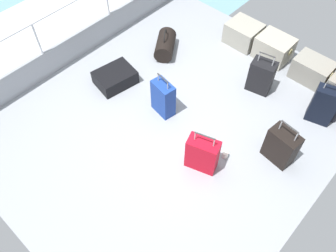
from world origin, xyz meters
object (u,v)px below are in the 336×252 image
at_px(suitcase_4, 163,98).
at_px(paper_cup, 225,155).
at_px(suitcase_0, 261,76).
at_px(duffel_bag, 165,45).
at_px(suitcase_3, 115,78).
at_px(suitcase_2, 281,146).
at_px(suitcase_5, 202,154).
at_px(cargo_crate_2, 312,70).
at_px(suitcase_1, 324,105).
at_px(cargo_crate_1, 274,48).
at_px(cargo_crate_0, 243,33).

height_order(suitcase_4, paper_cup, suitcase_4).
relative_size(suitcase_0, duffel_bag, 1.09).
height_order(suitcase_4, duffel_bag, suitcase_4).
height_order(suitcase_3, duffel_bag, duffel_bag).
relative_size(suitcase_2, suitcase_3, 1.04).
relative_size(suitcase_0, suitcase_5, 1.04).
xyz_separation_m(cargo_crate_2, suitcase_5, (-0.26, -2.47, 0.08)).
bearing_deg(suitcase_1, paper_cup, -112.53).
bearing_deg(suitcase_4, paper_cup, -1.29).
bearing_deg(suitcase_4, cargo_crate_1, 75.45).
height_order(cargo_crate_2, suitcase_0, suitcase_0).
xyz_separation_m(cargo_crate_1, suitcase_1, (1.24, -0.71, 0.11)).
xyz_separation_m(suitcase_5, duffel_bag, (-1.92, 1.35, -0.11)).
bearing_deg(cargo_crate_0, suitcase_3, -112.49).
bearing_deg(suitcase_0, suitcase_5, -82.37).
height_order(suitcase_2, paper_cup, suitcase_2).
xyz_separation_m(suitcase_3, paper_cup, (2.16, 0.07, -0.07)).
height_order(cargo_crate_1, suitcase_2, suitcase_2).
bearing_deg(paper_cup, suitcase_0, 105.75).
distance_m(suitcase_0, suitcase_3, 2.30).
height_order(cargo_crate_1, duffel_bag, duffel_bag).
bearing_deg(duffel_bag, suitcase_5, -35.22).
xyz_separation_m(cargo_crate_1, suitcase_0, (0.24, -0.78, 0.07)).
bearing_deg(suitcase_2, suitcase_5, -130.65).
height_order(cargo_crate_1, suitcase_3, cargo_crate_1).
bearing_deg(suitcase_3, suitcase_2, 11.41).
bearing_deg(suitcase_1, suitcase_0, -175.88).
distance_m(cargo_crate_0, suitcase_3, 2.40).
distance_m(suitcase_0, paper_cup, 1.46).
bearing_deg(suitcase_3, duffel_bag, 85.56).
relative_size(duffel_bag, paper_cup, 6.59).
bearing_deg(cargo_crate_1, cargo_crate_0, -178.06).
height_order(cargo_crate_1, paper_cup, cargo_crate_1).
bearing_deg(suitcase_1, suitcase_2, -94.55).
height_order(suitcase_1, suitcase_3, suitcase_1).
bearing_deg(suitcase_0, cargo_crate_0, 138.42).
distance_m(suitcase_3, suitcase_5, 2.02).
xyz_separation_m(cargo_crate_0, paper_cup, (1.25, -2.15, -0.14)).
bearing_deg(paper_cup, cargo_crate_2, 87.42).
bearing_deg(suitcase_1, suitcase_5, -113.24).
height_order(cargo_crate_1, suitcase_1, suitcase_1).
bearing_deg(cargo_crate_1, suitcase_2, -55.47).
bearing_deg(paper_cup, cargo_crate_0, 120.09).
relative_size(cargo_crate_1, duffel_bag, 0.92).
xyz_separation_m(suitcase_0, suitcase_5, (0.23, -1.72, -0.00)).
xyz_separation_m(cargo_crate_2, paper_cup, (-0.10, -2.14, -0.14)).
bearing_deg(suitcase_5, suitcase_0, 97.63).
distance_m(suitcase_1, duffel_bag, 2.73).
xyz_separation_m(suitcase_2, duffel_bag, (-2.61, 0.55, -0.11)).
xyz_separation_m(cargo_crate_1, paper_cup, (0.64, -2.17, -0.15)).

